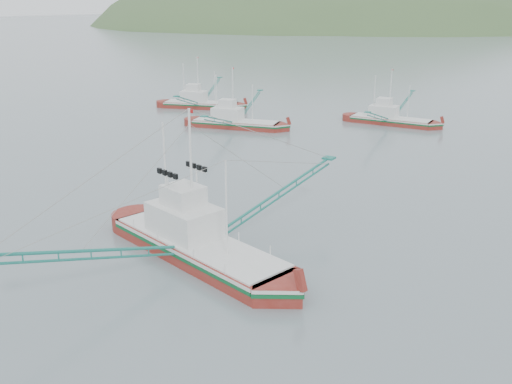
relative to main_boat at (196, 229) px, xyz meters
The scene contains 6 objects.
ground 2.41m from the main_boat, 32.87° to the left, with size 1200.00×1200.00×0.00m, color slate.
main_boat is the anchor object (origin of this frame).
bg_boat_left 43.98m from the main_boat, 120.29° to the left, with size 13.13×22.62×9.31m.
bg_boat_far 52.36m from the main_boat, 94.36° to the left, with size 12.06×21.69×8.77m.
bg_boat_extra 60.19m from the main_boat, 126.92° to the left, with size 13.10×22.29×9.31m.
headland_left 402.62m from the main_boat, 116.42° to the left, with size 448.00×308.00×210.00m, color #3E5B2E.
Camera 1 is at (22.42, -30.09, 17.48)m, focal length 40.00 mm.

